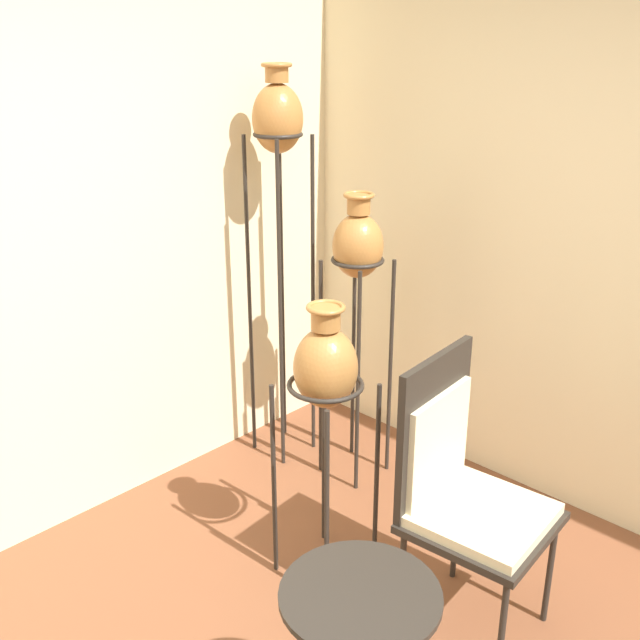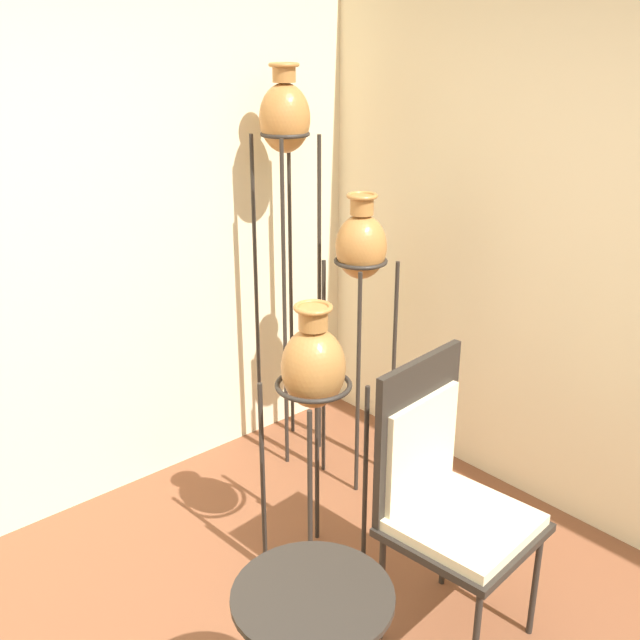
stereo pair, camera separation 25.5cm
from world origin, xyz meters
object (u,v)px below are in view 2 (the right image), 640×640
object	(u,v)px
chair	(444,490)
vase_stand_short	(313,373)
vase_stand_tall	(285,139)
vase_stand_medium	(361,256)

from	to	relation	value
chair	vase_stand_short	bearing A→B (deg)	99.43
vase_stand_tall	chair	bearing A→B (deg)	-106.85
vase_stand_tall	vase_stand_medium	size ratio (longest dim) A/B	1.38
vase_stand_tall	chair	world-z (taller)	vase_stand_tall
vase_stand_short	vase_stand_medium	bearing A→B (deg)	32.51
vase_stand_tall	chair	size ratio (longest dim) A/B	1.85
vase_stand_medium	chair	world-z (taller)	vase_stand_medium
vase_stand_tall	vase_stand_short	size ratio (longest dim) A/B	1.68
vase_stand_tall	vase_stand_medium	bearing A→B (deg)	-76.86
vase_stand_medium	vase_stand_short	xyz separation A→B (m)	(-0.67, -0.43, -0.25)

